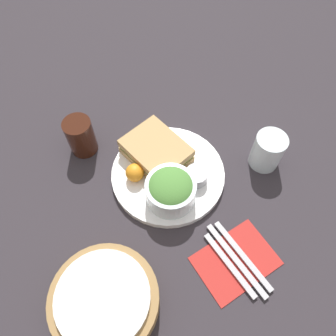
# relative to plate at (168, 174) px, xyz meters

# --- Properties ---
(ground_plane) EXTENTS (4.00, 4.00, 0.00)m
(ground_plane) POSITION_rel_plate_xyz_m (0.00, 0.00, -0.01)
(ground_plane) COLOR #2D282D
(plate) EXTENTS (0.27, 0.27, 0.02)m
(plate) POSITION_rel_plate_xyz_m (0.00, 0.00, 0.00)
(plate) COLOR white
(plate) RESTS_ON ground_plane
(sandwich) EXTENTS (0.17, 0.14, 0.05)m
(sandwich) POSITION_rel_plate_xyz_m (0.05, -0.00, 0.03)
(sandwich) COLOR tan
(sandwich) RESTS_ON plate
(salad_bowl) EXTENTS (0.11, 0.11, 0.07)m
(salad_bowl) POSITION_rel_plate_xyz_m (-0.06, 0.03, 0.05)
(salad_bowl) COLOR silver
(salad_bowl) RESTS_ON plate
(dressing_cup) EXTENTS (0.05, 0.05, 0.03)m
(dressing_cup) POSITION_rel_plate_xyz_m (-0.05, -0.05, 0.02)
(dressing_cup) COLOR #99999E
(dressing_cup) RESTS_ON plate
(orange_wedge) EXTENTS (0.04, 0.04, 0.04)m
(orange_wedge) POSITION_rel_plate_xyz_m (0.03, 0.07, 0.03)
(orange_wedge) COLOR orange
(orange_wedge) RESTS_ON plate
(drink_glass) EXTENTS (0.07, 0.07, 0.10)m
(drink_glass) POSITION_rel_plate_xyz_m (0.19, 0.14, 0.04)
(drink_glass) COLOR #38190F
(drink_glass) RESTS_ON ground_plane
(bread_basket) EXTENTS (0.21, 0.21, 0.07)m
(bread_basket) POSITION_rel_plate_xyz_m (-0.18, 0.26, 0.02)
(bread_basket) COLOR #997547
(bread_basket) RESTS_ON ground_plane
(napkin) EXTENTS (0.12, 0.17, 0.00)m
(napkin) POSITION_rel_plate_xyz_m (-0.25, -0.01, -0.01)
(napkin) COLOR #B22823
(napkin) RESTS_ON ground_plane
(fork) EXTENTS (0.18, 0.02, 0.01)m
(fork) POSITION_rel_plate_xyz_m (-0.25, -0.03, -0.00)
(fork) COLOR #B2B2B7
(fork) RESTS_ON napkin
(knife) EXTENTS (0.19, 0.02, 0.01)m
(knife) POSITION_rel_plate_xyz_m (-0.25, -0.01, -0.00)
(knife) COLOR #B2B2B7
(knife) RESTS_ON napkin
(spoon) EXTENTS (0.16, 0.02, 0.01)m
(spoon) POSITION_rel_plate_xyz_m (-0.26, 0.01, -0.00)
(spoon) COLOR #B2B2B7
(spoon) RESTS_ON napkin
(water_glass) EXTENTS (0.07, 0.07, 0.09)m
(water_glass) POSITION_rel_plate_xyz_m (-0.09, -0.23, 0.04)
(water_glass) COLOR silver
(water_glass) RESTS_ON ground_plane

